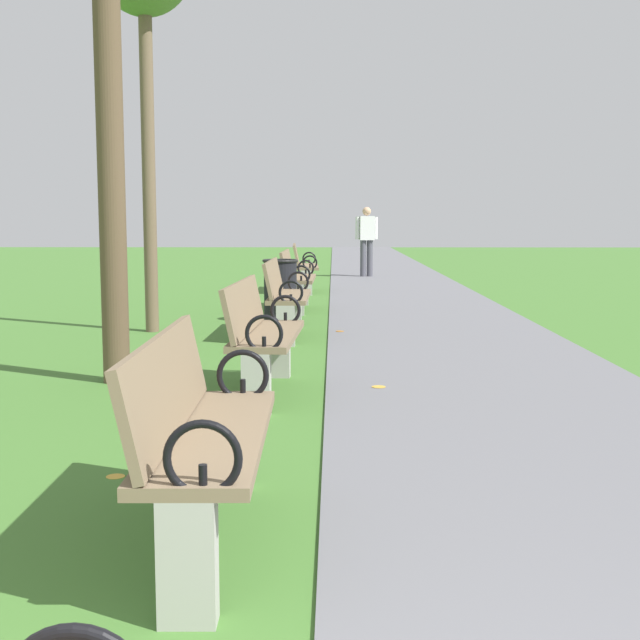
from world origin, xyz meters
name	(u,v)px	position (x,y,z in m)	size (l,w,h in m)	color
paved_walkway	(393,282)	(1.36, 18.00, 0.01)	(2.71, 44.00, 0.02)	slate
park_bench_2	(201,433)	(-0.50, 3.07, 0.49)	(0.50, 1.61, 0.90)	#7A664C
park_bench_3	(262,334)	(-0.50, 6.18, 0.49)	(0.54, 1.62, 0.90)	#7A664C
park_bench_4	(285,296)	(-0.50, 9.47, 0.49)	(0.49, 1.60, 0.90)	#7A664C
park_bench_5	(296,278)	(-0.50, 12.41, 0.49)	(0.49, 1.60, 0.90)	#7A664C
park_bench_6	(304,266)	(-0.50, 15.61, 0.49)	(0.53, 1.62, 0.90)	#7A664C
pedestrian_walking	(367,238)	(0.84, 19.63, 0.93)	(0.52, 0.27, 1.62)	#4C4C56
trash_bin	(280,290)	(-0.65, 10.92, 0.42)	(0.48, 0.48, 0.84)	black
scattered_leaves	(260,480)	(-0.32, 3.91, 0.01)	(3.52, 14.81, 0.02)	brown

